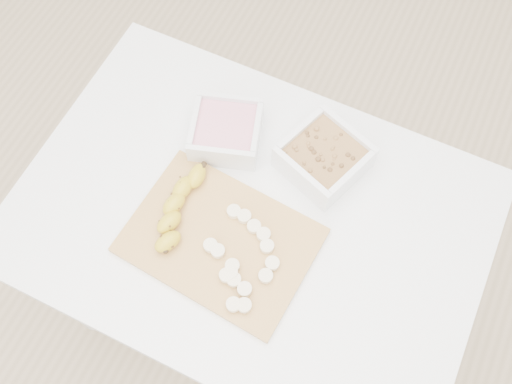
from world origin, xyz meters
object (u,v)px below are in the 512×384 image
at_px(table, 250,231).
at_px(bowl_yogurt, 226,131).
at_px(banana, 179,209).
at_px(cutting_board, 220,240).
at_px(bowl_granola, 324,157).

height_order(table, bowl_yogurt, bowl_yogurt).
relative_size(bowl_yogurt, banana, 0.91).
height_order(bowl_yogurt, cutting_board, bowl_yogurt).
bearing_deg(bowl_granola, table, -117.74).
height_order(table, cutting_board, cutting_board).
distance_m(table, banana, 0.20).
distance_m(table, bowl_granola, 0.24).
relative_size(bowl_granola, cutting_board, 0.55).
xyz_separation_m(bowl_yogurt, cutting_board, (0.10, -0.23, -0.03)).
bearing_deg(bowl_yogurt, bowl_granola, 7.83).
xyz_separation_m(bowl_yogurt, banana, (-0.01, -0.21, -0.00)).
bearing_deg(table, cutting_board, -110.37).
height_order(bowl_yogurt, banana, bowl_yogurt).
distance_m(table, cutting_board, 0.13).
bearing_deg(banana, bowl_yogurt, 93.88).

